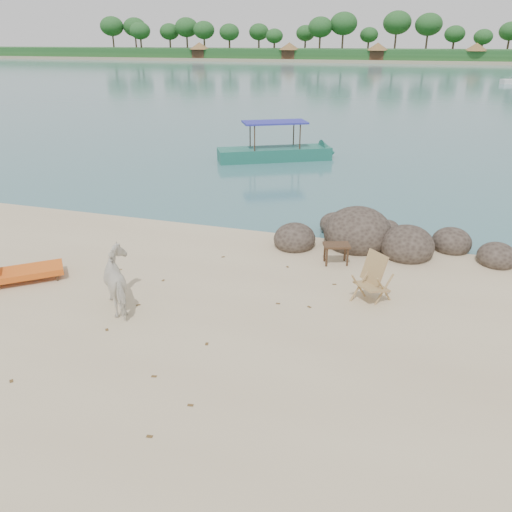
# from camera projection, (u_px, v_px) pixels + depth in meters

# --- Properties ---
(water) EXTENTS (400.00, 400.00, 0.00)m
(water) POSITION_uv_depth(u_px,v_px,m) (397.00, 72.00, 88.95)
(water) COLOR #37686E
(water) RESTS_ON ground
(far_shore) EXTENTS (420.00, 90.00, 1.40)m
(far_shore) POSITION_uv_depth(u_px,v_px,m) (409.00, 58.00, 159.02)
(far_shore) COLOR tan
(far_shore) RESTS_ON ground
(far_scenery) EXTENTS (420.00, 18.00, 9.50)m
(far_scenery) POSITION_uv_depth(u_px,v_px,m) (407.00, 49.00, 128.58)
(far_scenery) COLOR #1E4C1E
(far_scenery) RESTS_ON ground
(boulders) EXTENTS (6.50, 2.94, 1.46)m
(boulders) POSITION_uv_depth(u_px,v_px,m) (376.00, 238.00, 14.25)
(boulders) COLOR #2E251F
(boulders) RESTS_ON ground
(cow) EXTENTS (1.56, 1.57, 1.28)m
(cow) POSITION_uv_depth(u_px,v_px,m) (121.00, 282.00, 10.87)
(cow) COLOR silver
(cow) RESTS_ON ground
(side_table) EXTENTS (0.78, 0.64, 0.55)m
(side_table) POSITION_uv_depth(u_px,v_px,m) (336.00, 255.00, 13.14)
(side_table) COLOR #312413
(side_table) RESTS_ON ground
(lounge_chair) EXTENTS (2.22, 2.04, 0.67)m
(lounge_chair) POSITION_uv_depth(u_px,v_px,m) (24.00, 269.00, 12.18)
(lounge_chair) COLOR #D04C18
(lounge_chair) RESTS_ON ground
(deck_chair) EXTENTS (0.99, 0.99, 1.04)m
(deck_chair) POSITION_uv_depth(u_px,v_px,m) (372.00, 281.00, 11.18)
(deck_chair) COLOR #A67E53
(deck_chair) RESTS_ON ground
(boat_near) EXTENTS (6.18, 4.18, 3.04)m
(boat_near) POSITION_uv_depth(u_px,v_px,m) (275.00, 128.00, 24.26)
(boat_near) COLOR #1E6555
(boat_near) RESTS_ON water
(dead_leaves) EXTENTS (5.75, 6.75, 0.00)m
(dead_leaves) POSITION_uv_depth(u_px,v_px,m) (180.00, 316.00, 10.77)
(dead_leaves) COLOR brown
(dead_leaves) RESTS_ON ground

